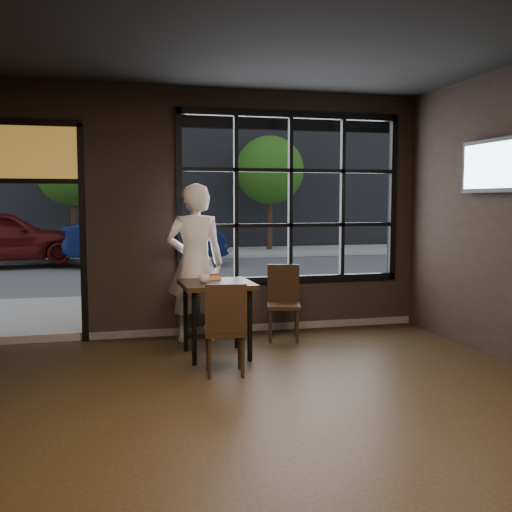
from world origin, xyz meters
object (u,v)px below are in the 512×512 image
object	(u,v)px
cafe_table	(217,319)
man	(195,263)
chair_near	(225,328)
navy_car	(147,236)

from	to	relation	value
cafe_table	man	xyz separation A→B (m)	(-0.13, 0.77, 0.56)
cafe_table	chair_near	distance (m)	0.71
cafe_table	navy_car	size ratio (longest dim) A/B	0.20
cafe_table	chair_near	bearing A→B (deg)	-94.88
cafe_table	navy_car	xyz separation A→B (m)	(-0.16, 9.73, 0.37)
man	navy_car	distance (m)	8.96
man	chair_near	bearing A→B (deg)	99.82
chair_near	man	distance (m)	1.57
chair_near	man	bearing A→B (deg)	-79.57
chair_near	navy_car	xyz separation A→B (m)	(-0.12, 10.45, 0.32)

